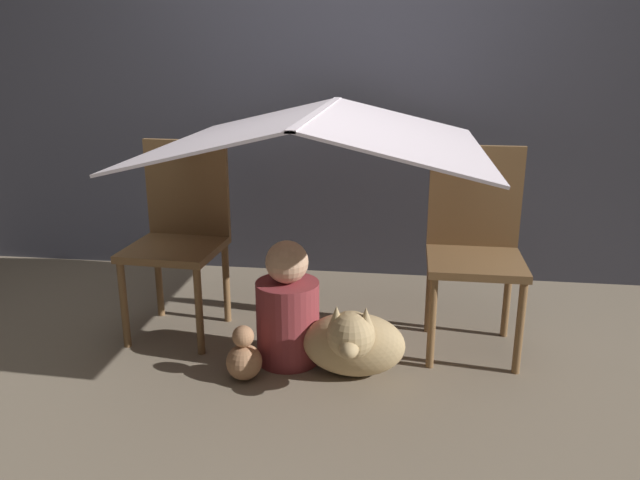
# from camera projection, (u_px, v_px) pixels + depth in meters

# --- Properties ---
(ground_plane) EXTENTS (8.80, 8.80, 0.00)m
(ground_plane) POSITION_uv_depth(u_px,v_px,m) (313.00, 365.00, 2.85)
(ground_plane) COLOR gray
(wall_back) EXTENTS (7.00, 0.05, 2.50)m
(wall_back) POSITION_uv_depth(u_px,v_px,m) (343.00, 73.00, 3.70)
(wall_back) COLOR #3D3D47
(wall_back) RESTS_ON ground_plane
(chair_left) EXTENTS (0.46, 0.46, 0.95)m
(chair_left) POSITION_uv_depth(u_px,v_px,m) (180.00, 230.00, 3.10)
(chair_left) COLOR brown
(chair_left) RESTS_ON ground_plane
(chair_right) EXTENTS (0.44, 0.44, 0.95)m
(chair_right) POSITION_uv_depth(u_px,v_px,m) (475.00, 241.00, 2.92)
(chair_right) COLOR brown
(chair_right) RESTS_ON ground_plane
(sheet_canopy) EXTENTS (1.44, 1.48, 0.18)m
(sheet_canopy) POSITION_uv_depth(u_px,v_px,m) (320.00, 130.00, 2.78)
(sheet_canopy) COLOR silver
(person_front) EXTENTS (0.29, 0.29, 0.58)m
(person_front) POSITION_uv_depth(u_px,v_px,m) (288.00, 311.00, 2.83)
(person_front) COLOR maroon
(person_front) RESTS_ON ground_plane
(dog) EXTENTS (0.45, 0.43, 0.39)m
(dog) POSITION_uv_depth(u_px,v_px,m) (353.00, 342.00, 2.69)
(dog) COLOR tan
(dog) RESTS_ON ground_plane
(plush_toy) EXTENTS (0.16, 0.16, 0.25)m
(plush_toy) POSITION_uv_depth(u_px,v_px,m) (244.00, 357.00, 2.71)
(plush_toy) COLOR tan
(plush_toy) RESTS_ON ground_plane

